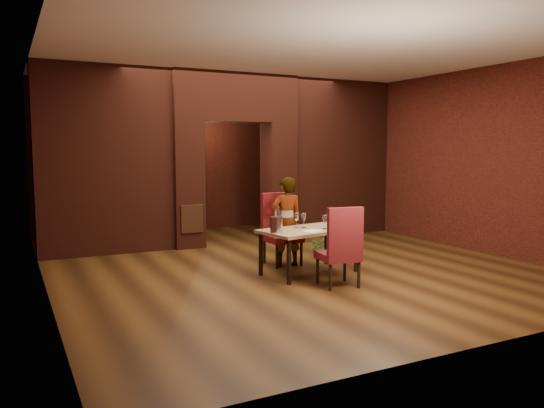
# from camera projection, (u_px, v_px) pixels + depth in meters

# --- Properties ---
(floor) EXTENTS (8.00, 8.00, 0.00)m
(floor) POSITION_uv_depth(u_px,v_px,m) (284.00, 262.00, 8.44)
(floor) COLOR #482C12
(floor) RESTS_ON ground
(ceiling) EXTENTS (7.00, 8.00, 0.04)m
(ceiling) POSITION_uv_depth(u_px,v_px,m) (284.00, 57.00, 8.10)
(ceiling) COLOR silver
(ceiling) RESTS_ON ground
(wall_back) EXTENTS (7.00, 0.04, 3.20)m
(wall_back) POSITION_uv_depth(u_px,v_px,m) (199.00, 158.00, 11.82)
(wall_back) COLOR maroon
(wall_back) RESTS_ON ground
(wall_front) EXTENTS (7.00, 0.04, 3.20)m
(wall_front) POSITION_uv_depth(u_px,v_px,m) (496.00, 171.00, 4.72)
(wall_front) COLOR maroon
(wall_front) RESTS_ON ground
(wall_left) EXTENTS (0.04, 8.00, 3.20)m
(wall_left) POSITION_uv_depth(u_px,v_px,m) (40.00, 165.00, 6.70)
(wall_left) COLOR maroon
(wall_left) RESTS_ON ground
(wall_right) EXTENTS (0.04, 8.00, 3.20)m
(wall_right) POSITION_uv_depth(u_px,v_px,m) (450.00, 159.00, 9.85)
(wall_right) COLOR maroon
(wall_right) RESTS_ON ground
(pillar_left) EXTENTS (0.55, 0.55, 2.30)m
(pillar_left) POSITION_uv_depth(u_px,v_px,m) (186.00, 184.00, 9.66)
(pillar_left) COLOR maroon
(pillar_left) RESTS_ON ground
(pillar_right) EXTENTS (0.55, 0.55, 2.30)m
(pillar_right) POSITION_uv_depth(u_px,v_px,m) (278.00, 181.00, 10.52)
(pillar_right) COLOR maroon
(pillar_right) RESTS_ON ground
(lintel) EXTENTS (2.45, 0.55, 0.90)m
(lintel) POSITION_uv_depth(u_px,v_px,m) (234.00, 98.00, 9.92)
(lintel) COLOR maroon
(lintel) RESTS_ON ground
(wing_wall_left) EXTENTS (2.28, 0.35, 3.20)m
(wing_wall_left) POSITION_uv_depth(u_px,v_px,m) (106.00, 161.00, 8.98)
(wing_wall_left) COLOR maroon
(wing_wall_left) RESTS_ON ground
(wing_wall_right) EXTENTS (2.28, 0.35, 3.20)m
(wing_wall_right) POSITION_uv_depth(u_px,v_px,m) (338.00, 158.00, 11.11)
(wing_wall_right) COLOR maroon
(wing_wall_right) RESTS_ON ground
(vent_panel) EXTENTS (0.40, 0.03, 0.50)m
(vent_panel) POSITION_uv_depth(u_px,v_px,m) (192.00, 219.00, 9.47)
(vent_panel) COLOR brown
(vent_panel) RESTS_ON ground
(rear_door) EXTENTS (0.90, 0.08, 2.10)m
(rear_door) POSITION_uv_depth(u_px,v_px,m) (183.00, 183.00, 11.64)
(rear_door) COLOR black
(rear_door) RESTS_ON ground
(rear_door_frame) EXTENTS (1.02, 0.04, 2.22)m
(rear_door_frame) POSITION_uv_depth(u_px,v_px,m) (184.00, 183.00, 11.61)
(rear_door_frame) COLOR black
(rear_door_frame) RESTS_ON ground
(dining_table) EXTENTS (1.51, 1.01, 0.66)m
(dining_table) POSITION_uv_depth(u_px,v_px,m) (309.00, 251.00, 7.65)
(dining_table) COLOR #A17E5D
(dining_table) RESTS_ON ground
(chair_far) EXTENTS (0.51, 0.51, 1.11)m
(chair_far) POSITION_uv_depth(u_px,v_px,m) (283.00, 229.00, 8.21)
(chair_far) COLOR maroon
(chair_far) RESTS_ON ground
(chair_near) EXTENTS (0.55, 0.55, 1.06)m
(chair_near) POSITION_uv_depth(u_px,v_px,m) (338.00, 246.00, 6.95)
(chair_near) COLOR maroon
(chair_near) RESTS_ON ground
(person_seated) EXTENTS (0.54, 0.39, 1.38)m
(person_seated) POSITION_uv_depth(u_px,v_px,m) (286.00, 222.00, 8.09)
(person_seated) COLOR white
(person_seated) RESTS_ON ground
(wine_glass_a) EXTENTS (0.09, 0.09, 0.22)m
(wine_glass_a) POSITION_uv_depth(u_px,v_px,m) (297.00, 220.00, 7.70)
(wine_glass_a) COLOR silver
(wine_glass_a) RESTS_ON dining_table
(wine_glass_b) EXTENTS (0.08, 0.08, 0.21)m
(wine_glass_b) POSITION_uv_depth(u_px,v_px,m) (304.00, 221.00, 7.70)
(wine_glass_b) COLOR white
(wine_glass_b) RESTS_ON dining_table
(wine_glass_c) EXTENTS (0.08, 0.08, 0.20)m
(wine_glass_c) POSITION_uv_depth(u_px,v_px,m) (324.00, 222.00, 7.58)
(wine_glass_c) COLOR white
(wine_glass_c) RESTS_ON dining_table
(tasting_sheet) EXTENTS (0.35, 0.32, 0.00)m
(tasting_sheet) POSITION_uv_depth(u_px,v_px,m) (312.00, 231.00, 7.38)
(tasting_sheet) COLOR silver
(tasting_sheet) RESTS_ON dining_table
(wine_bucket) EXTENTS (0.18, 0.18, 0.22)m
(wine_bucket) POSITION_uv_depth(u_px,v_px,m) (276.00, 225.00, 7.25)
(wine_bucket) COLOR #B0AFB7
(wine_bucket) RESTS_ON dining_table
(water_bottle) EXTENTS (0.08, 0.08, 0.34)m
(water_bottle) POSITION_uv_depth(u_px,v_px,m) (277.00, 217.00, 7.56)
(water_bottle) COLOR white
(water_bottle) RESTS_ON dining_table
(potted_plant) EXTENTS (0.45, 0.45, 0.38)m
(potted_plant) POSITION_uv_depth(u_px,v_px,m) (319.00, 246.00, 8.78)
(potted_plant) COLOR #33692B
(potted_plant) RESTS_ON ground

